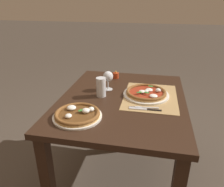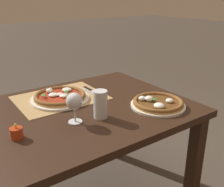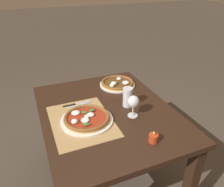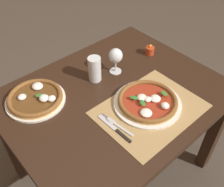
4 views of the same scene
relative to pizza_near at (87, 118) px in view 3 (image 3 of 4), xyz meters
The scene contains 10 objects.
ground_plane 0.78m from the pizza_near, 112.99° to the left, with size 24.00×24.00×0.00m, color #473D33.
dining_table 0.23m from the pizza_near, 112.99° to the left, with size 1.14×0.91×0.74m.
paper_placemat 0.04m from the pizza_near, 115.79° to the right, with size 0.52×0.39×0.00m, color #A88451.
pizza_near is the anchor object (origin of this frame).
pizza_far 0.57m from the pizza_near, 135.59° to the left, with size 0.31×0.31×0.05m.
wine_glass 0.33m from the pizza_near, 79.00° to the left, with size 0.08×0.08×0.16m.
pint_glass 0.35m from the pizza_near, 102.87° to the left, with size 0.07×0.07×0.15m.
fork 0.21m from the pizza_near, behind, with size 0.04×0.20×0.00m.
knife 0.23m from the pizza_near, behind, with size 0.02×0.22×0.01m.
votive_candle 0.45m from the pizza_near, 41.11° to the left, with size 0.06×0.06×0.07m.
Camera 3 is at (1.23, -0.47, 1.59)m, focal length 35.00 mm.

